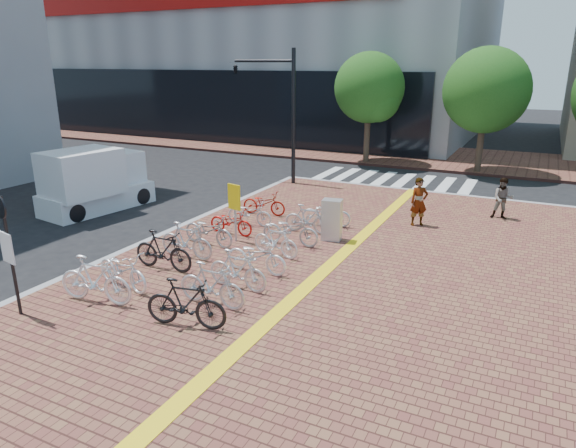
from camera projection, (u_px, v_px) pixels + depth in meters
The scene contains 30 objects.
ground at pixel (227, 286), 13.30m from camera, with size 120.00×120.00×0.00m, color black.
sidewalk at pixel (214, 443), 7.73m from camera, with size 14.00×34.00×0.15m, color brown.
tactile_strip at pixel (161, 419), 8.13m from camera, with size 0.40×34.00×0.01m, color yellow.
kerb_north at pixel (436, 194), 22.25m from camera, with size 14.00×0.25×0.15m, color gray.
far_sidewalk at pixel (415, 156), 31.20m from camera, with size 70.00×8.00×0.15m, color brown.
crosswalk at pixel (392, 181), 25.03m from camera, with size 7.50×4.00×0.01m.
street_trees at pixel (509, 93), 24.82m from camera, with size 16.20×4.60×6.35m.
bike_0 at pixel (95, 280), 11.89m from camera, with size 0.54×1.92×1.16m, color white.
bike_1 at pixel (123, 270), 12.72m from camera, with size 0.64×1.84×0.97m, color white.
bike_2 at pixel (163, 251), 13.82m from camera, with size 0.52×1.82×1.10m, color black.
bike_3 at pixel (186, 241), 14.66m from camera, with size 0.49×1.75×1.05m, color silver.
bike_4 at pixel (209, 230), 15.70m from camera, with size 0.64×1.83×0.96m, color #A7A7AB.
bike_5 at pixel (231, 222), 16.71m from camera, with size 0.56×1.60×0.84m, color red.
bike_6 at pixel (250, 213), 17.63m from camera, with size 0.57×1.64×0.86m, color silver.
bike_7 at pixel (264, 203), 18.86m from camera, with size 0.58×1.65×0.87m, color #A7160B.
bike_8 at pixel (186, 303), 10.80m from camera, with size 0.51×1.82×1.10m, color black.
bike_9 at pixel (212, 285), 11.74m from camera, with size 0.50×1.75×1.05m, color silver.
bike_10 at pixel (238, 270), 12.64m from camera, with size 0.47×1.67×1.00m, color silver.
bike_11 at pixel (256, 256), 13.65m from camera, with size 0.62×1.78×0.94m, color white.
bike_12 at pixel (276, 241), 14.81m from camera, with size 0.44×1.54×0.93m, color white.
bike_13 at pixel (290, 230), 15.72m from camera, with size 0.64×1.84×0.97m, color #ADADB1.
bike_14 at pixel (308, 219), 16.79m from camera, with size 0.45×1.60×0.96m, color silver.
bike_15 at pixel (326, 213), 17.55m from camera, with size 0.59×1.70×0.89m, color silver.
pedestrian_a at pixel (419, 202), 17.51m from camera, with size 0.61×0.40×1.67m, color gray.
pedestrian_b at pixel (503, 198), 18.28m from camera, with size 0.73×0.57×1.49m, color #464C59.
utility_box at pixel (332, 220), 16.12m from camera, with size 0.60×0.44×1.31m, color silver.
yellow_sign at pixel (234, 202), 15.80m from camera, with size 0.49×0.17×1.84m.
notice_sign at pixel (7, 241), 10.97m from camera, with size 0.51×0.17×2.76m.
traffic_light_pole at pixel (266, 91), 23.26m from camera, with size 3.21×1.24×5.98m.
box_truck at pixel (94, 181), 19.82m from camera, with size 2.43×4.44×2.44m.
Camera 1 is at (6.83, -10.21, 5.57)m, focal length 32.00 mm.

